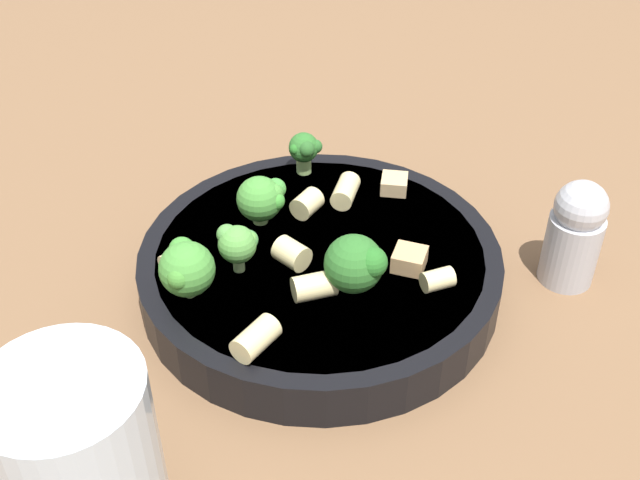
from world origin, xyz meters
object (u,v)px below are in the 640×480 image
Objects in this scene: rigatoni_0 at (176,259)px; chicken_chunk_1 at (394,184)px; rigatoni_1 at (346,191)px; drinking_glass at (84,473)px; pasta_bowl at (320,267)px; rigatoni_2 at (307,204)px; pepper_shaker at (575,233)px; broccoli_floret_0 at (262,198)px; broccoli_floret_1 at (238,243)px; rigatoni_4 at (314,286)px; chicken_chunk_0 at (409,259)px; rigatoni_5 at (438,280)px; rigatoni_6 at (291,253)px; broccoli_floret_2 at (304,149)px; broccoli_floret_4 at (186,268)px; broccoli_floret_3 at (356,262)px; rigatoni_3 at (256,339)px.

chicken_chunk_1 is at bearing 85.43° from rigatoni_0.
drinking_glass is (0.13, -0.25, 0.01)m from rigatoni_1.
rigatoni_1 reaches higher than pasta_bowl.
rigatoni_2 is at bearing -100.90° from chicken_chunk_1.
drinking_glass is at bearing -90.71° from pepper_shaker.
broccoli_floret_0 reaches higher than chicken_chunk_1.
broccoli_floret_1 is at bearing -118.15° from pepper_shaker.
chicken_chunk_0 is (0.01, 0.07, -0.00)m from rigatoni_4.
broccoli_floret_1 reaches higher than chicken_chunk_0.
pasta_bowl is at bearing -72.49° from chicken_chunk_1.
rigatoni_5 is 0.10m from rigatoni_6.
broccoli_floret_1 reaches higher than rigatoni_5.
chicken_chunk_1 is at bearing -153.06° from pepper_shaker.
rigatoni_0 is 0.18m from chicken_chunk_1.
drinking_glass reaches higher than rigatoni_1.
rigatoni_4 is (0.05, 0.02, -0.01)m from broccoli_floret_1.
chicken_chunk_0 is (0.06, 0.09, -0.02)m from broccoli_floret_1.
rigatoni_2 is (0.05, -0.03, -0.01)m from broccoli_floret_2.
rigatoni_0 is (-0.03, -0.03, -0.01)m from broccoli_floret_1.
broccoli_floret_2 reaches higher than chicken_chunk_1.
chicken_chunk_1 is at bearing 73.93° from rigatoni_1.
broccoli_floret_1 is 0.13m from rigatoni_5.
rigatoni_6 is 1.02× the size of chicken_chunk_0.
chicken_chunk_1 is at bearing 103.68° from rigatoni_6.
broccoli_floret_4 reaches higher than broccoli_floret_1.
rigatoni_2 is 0.18× the size of drinking_glass.
broccoli_floret_3 is at bearing -21.20° from broccoli_floret_2.
rigatoni_3 is (0.07, -0.03, -0.01)m from broccoli_floret_1.
broccoli_floret_3 is 1.50× the size of rigatoni_4.
drinking_glass is (0.13, -0.22, 0.01)m from rigatoni_2.
chicken_chunk_0 is 1.03× the size of chicken_chunk_1.
broccoli_floret_2 is 1.57× the size of rigatoni_6.
broccoli_floret_1 is 0.04m from broccoli_floret_4.
pasta_bowl is at bearing -121.83° from pepper_shaker.
rigatoni_2 is (-0.09, 0.02, -0.01)m from broccoli_floret_3.
broccoli_floret_0 is at bearing -165.72° from pasta_bowl.
chicken_chunk_0 is at bearing 52.09° from rigatoni_6.
rigatoni_6 is at bearing 170.28° from rigatoni_4.
rigatoni_0 is at bearing -177.93° from rigatoni_3.
rigatoni_0 is 0.71× the size of rigatoni_3.
broccoli_floret_4 is 1.83× the size of rigatoni_6.
pasta_bowl is 8.55× the size of rigatoni_3.
broccoli_floret_1 is 1.67× the size of rigatoni_2.
broccoli_floret_2 is 0.86× the size of broccoli_floret_4.
broccoli_floret_1 and broccoli_floret_2 have the same top height.
pepper_shaker reaches higher than chicken_chunk_0.
chicken_chunk_1 is at bearing 94.71° from broccoli_floret_1.
chicken_chunk_1 is (0.01, 0.17, -0.00)m from rigatoni_0.
broccoli_floret_2 is at bearing 147.99° from rigatoni_4.
pepper_shaker is at bearing 89.29° from drinking_glass.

